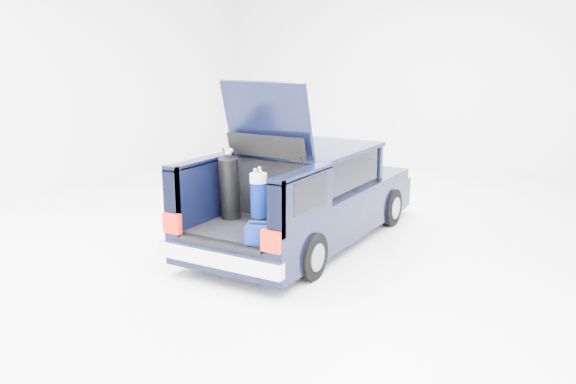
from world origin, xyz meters
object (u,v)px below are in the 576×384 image
Objects in this scene: red_suitcase at (292,208)px; blue_golf_bag at (258,198)px; car at (308,197)px; black_golf_bag at (230,188)px; blue_duffel at (266,233)px.

blue_golf_bag reaches higher than red_suitcase.
car is 1.46m from red_suitcase.
car is 4.80× the size of black_golf_bag.
black_golf_bag is 0.46m from blue_golf_bag.
black_golf_bag is (-0.97, -0.03, 0.16)m from red_suitcase.
red_suitcase reaches higher than blue_duffel.
red_suitcase is 0.52m from blue_golf_bag.
car is 8.55× the size of blue_duffel.
blue_duffel is (0.97, -0.62, -0.32)m from black_golf_bag.
black_golf_bag is 1.26× the size of blue_golf_bag.
red_suitcase is at bearing -0.04° from blue_golf_bag.
car is at bearing 51.27° from black_golf_bag.
blue_duffel is (0.00, -0.65, -0.17)m from red_suitcase.
blue_duffel is at bearing -76.01° from car.
black_golf_bag is (-0.47, -1.38, 0.36)m from car.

